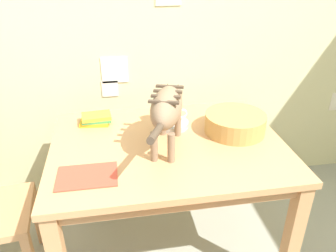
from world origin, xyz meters
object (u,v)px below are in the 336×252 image
wicker_basket (235,123)px  dining_table (168,157)px  magazine (87,176)px  saucer_bowl (173,124)px  coffee_mug (173,115)px  cat (167,108)px  book_stack (96,119)px

wicker_basket → dining_table: bearing=-171.4°
magazine → saucer_bowl: bearing=41.7°
saucer_bowl → wicker_basket: 0.36m
dining_table → wicker_basket: (0.39, 0.06, 0.14)m
saucer_bowl → coffee_mug: 0.06m
coffee_mug → dining_table: bearing=-109.0°
magazine → cat: bearing=28.4°
saucer_bowl → coffee_mug: (0.00, 0.00, 0.06)m
saucer_bowl → magazine: bearing=-138.6°
dining_table → coffee_mug: coffee_mug is taller
wicker_basket → magazine: bearing=-159.7°
coffee_mug → book_stack: bearing=165.1°
saucer_bowl → book_stack: (-0.44, 0.12, 0.01)m
coffee_mug → wicker_basket: bearing=-19.5°
cat → book_stack: bearing=157.9°
book_stack → wicker_basket: 0.81m
cat → saucer_bowl: (0.06, 0.20, -0.20)m
magazine → wicker_basket: bearing=20.6°
dining_table → cat: cat is taller
magazine → wicker_basket: (0.80, 0.30, 0.05)m
coffee_mug → magazine: bearing=-138.8°
magazine → dining_table: bearing=30.3°
cat → saucer_bowl: 0.29m
cat → coffee_mug: size_ratio=5.10×
dining_table → book_stack: size_ratio=6.53×
coffee_mug → wicker_basket: (0.33, -0.12, -0.02)m
coffee_mug → magazine: coffee_mug is taller
dining_table → cat: 0.31m
dining_table → saucer_bowl: (0.06, 0.18, 0.11)m
magazine → book_stack: size_ratio=1.44×
dining_table → saucer_bowl: 0.21m
cat → saucer_bowl: size_ratio=3.67×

